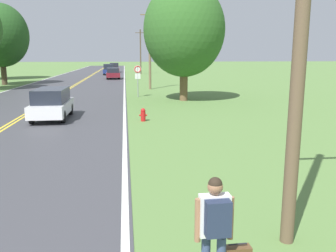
{
  "coord_description": "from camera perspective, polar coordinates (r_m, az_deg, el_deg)",
  "views": [
    {
      "loc": [
        5.67,
        -2.17,
        3.33
      ],
      "look_at": [
        7.19,
        10.38,
        0.82
      ],
      "focal_mm": 38.0,
      "sensor_mm": 36.0,
      "label": 1
    }
  ],
  "objects": [
    {
      "name": "car_dark_blue_van_receding",
      "position": [
        64.35,
        -9.49,
        8.98
      ],
      "size": [
        1.84,
        4.14,
        1.88
      ],
      "rotation": [
        0.0,
        0.0,
        -1.57
      ],
      "color": "black",
      "rests_on": "ground"
    },
    {
      "name": "car_maroon_van_mid_far",
      "position": [
        52.61,
        -8.81,
        8.4
      ],
      "size": [
        2.09,
        4.36,
        1.59
      ],
      "rotation": [
        0.0,
        0.0,
        -1.53
      ],
      "color": "black",
      "rests_on": "ground"
    },
    {
      "name": "car_red_van_distant",
      "position": [
        73.78,
        -8.63,
        9.28
      ],
      "size": [
        2.1,
        4.37,
        1.89
      ],
      "rotation": [
        0.0,
        0.0,
        -1.53
      ],
      "color": "black",
      "rests_on": "ground"
    },
    {
      "name": "car_white_van_mid_near",
      "position": [
        19.88,
        -18.14,
        3.53
      ],
      "size": [
        1.74,
        4.24,
        1.63
      ],
      "rotation": [
        0.0,
        0.0,
        -1.57
      ],
      "color": "black",
      "rests_on": "ground"
    },
    {
      "name": "fire_hydrant",
      "position": [
        18.34,
        -4.01,
        1.83
      ],
      "size": [
        0.41,
        0.25,
        0.67
      ],
      "color": "red",
      "rests_on": "ground"
    },
    {
      "name": "tree_far_back",
      "position": [
        26.76,
        2.6,
        15.15
      ],
      "size": [
        5.92,
        5.92,
        8.58
      ],
      "color": "brown",
      "rests_on": "ground"
    },
    {
      "name": "tree_behind_sign",
      "position": [
        45.45,
        -25.29,
        13.0
      ],
      "size": [
        6.16,
        6.16,
        9.12
      ],
      "color": "#473828",
      "rests_on": "ground"
    },
    {
      "name": "hitchhiker_person",
      "position": [
        5.22,
        7.55,
        -15.03
      ],
      "size": [
        0.57,
        0.41,
        1.67
      ],
      "rotation": [
        0.0,
        0.0,
        1.6
      ],
      "color": "#38476B",
      "rests_on": "ground"
    },
    {
      "name": "traffic_sign",
      "position": [
        29.11,
        -4.88,
        8.42
      ],
      "size": [
        0.6,
        0.1,
        2.55
      ],
      "color": "gray",
      "rests_on": "ground"
    },
    {
      "name": "utility_pole_far",
      "position": [
        66.27,
        -4.43,
        11.9
      ],
      "size": [
        1.8,
        0.24,
        7.98
      ],
      "color": "brown",
      "rests_on": "ground"
    },
    {
      "name": "utility_pole_midground",
      "position": [
        36.02,
        -2.94,
        12.39
      ],
      "size": [
        1.8,
        0.24,
        7.83
      ],
      "color": "brown",
      "rests_on": "ground"
    }
  ]
}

